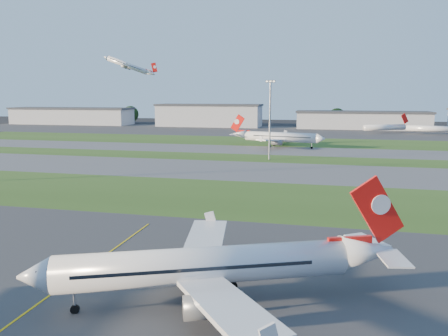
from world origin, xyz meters
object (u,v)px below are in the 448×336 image
(mini_jet_near, at_px, (385,127))
(light_mast_centre, at_px, (270,114))
(airliner_parked, at_px, (207,266))
(mini_jet_far, at_px, (433,129))
(airliner_taxiing, at_px, (280,137))

(mini_jet_near, xyz_separation_m, light_mast_centre, (-50.36, -117.48, 11.53))
(airliner_parked, xyz_separation_m, mini_jet_near, (43.70, 219.82, -0.68))
(airliner_parked, bearing_deg, light_mast_centre, 71.09)
(mini_jet_far, bearing_deg, mini_jet_near, -179.51)
(airliner_parked, relative_size, airliner_taxiing, 0.92)
(mini_jet_near, bearing_deg, mini_jet_far, -41.02)
(airliner_taxiing, relative_size, mini_jet_near, 1.43)
(airliner_parked, height_order, mini_jet_far, airliner_parked)
(airliner_parked, relative_size, light_mast_centre, 1.32)
(airliner_taxiing, distance_m, mini_jet_far, 106.95)
(airliner_parked, bearing_deg, airliner_taxiing, 70.29)
(mini_jet_near, bearing_deg, airliner_parked, -130.21)
(mini_jet_near, relative_size, light_mast_centre, 1.00)
(mini_jet_near, distance_m, light_mast_centre, 128.34)
(airliner_parked, bearing_deg, mini_jet_near, 56.12)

